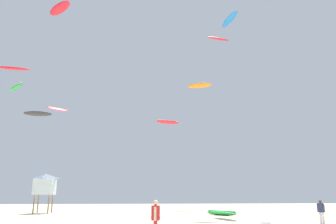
% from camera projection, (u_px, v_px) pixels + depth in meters
% --- Properties ---
extents(person_foreground, '(0.38, 0.55, 1.69)m').
position_uv_depth(person_foreground, '(156.00, 217.00, 13.81)').
color(person_foreground, '#B21E23').
rests_on(person_foreground, ground).
extents(person_midground, '(0.36, 0.46, 1.59)m').
position_uv_depth(person_midground, '(321.00, 210.00, 20.97)').
color(person_midground, silver).
rests_on(person_midground, ground).
extents(kite_grounded_near, '(2.92, 3.52, 0.45)m').
position_uv_depth(kite_grounded_near, '(221.00, 213.00, 30.25)').
color(kite_grounded_near, green).
rests_on(kite_grounded_near, ground).
extents(lifeguard_tower, '(2.30, 2.30, 4.15)m').
position_uv_depth(lifeguard_tower, '(45.00, 184.00, 34.29)').
color(lifeguard_tower, '#8C704C').
rests_on(lifeguard_tower, ground).
extents(kite_aloft_0, '(3.65, 3.70, 0.86)m').
position_uv_depth(kite_aloft_0, '(60.00, 8.00, 37.06)').
color(kite_aloft_0, red).
extents(kite_aloft_1, '(3.39, 2.92, 0.82)m').
position_uv_depth(kite_aloft_1, '(57.00, 109.00, 48.68)').
color(kite_aloft_1, '#E5598C').
extents(kite_aloft_2, '(2.63, 1.51, 0.44)m').
position_uv_depth(kite_aloft_2, '(168.00, 122.00, 33.19)').
color(kite_aloft_2, red).
extents(kite_aloft_3, '(3.85, 2.40, 0.76)m').
position_uv_depth(kite_aloft_3, '(199.00, 85.00, 48.53)').
color(kite_aloft_3, orange).
extents(kite_aloft_4, '(2.73, 1.35, 0.54)m').
position_uv_depth(kite_aloft_4, '(218.00, 39.00, 34.85)').
color(kite_aloft_4, red).
extents(kite_aloft_5, '(3.91, 1.43, 0.75)m').
position_uv_depth(kite_aloft_5, '(38.00, 114.00, 44.31)').
color(kite_aloft_5, '#2D2D33').
extents(kite_aloft_7, '(3.71, 1.49, 0.62)m').
position_uv_depth(kite_aloft_7, '(13.00, 68.00, 35.27)').
color(kite_aloft_7, red).
extents(kite_aloft_8, '(1.75, 4.24, 0.68)m').
position_uv_depth(kite_aloft_8, '(230.00, 20.00, 40.98)').
color(kite_aloft_8, blue).
extents(kite_aloft_9, '(2.08, 2.36, 0.54)m').
position_uv_depth(kite_aloft_9, '(16.00, 87.00, 25.35)').
color(kite_aloft_9, green).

